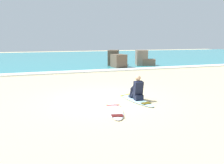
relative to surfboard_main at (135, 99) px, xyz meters
The scene contains 7 objects.
ground_plane 1.15m from the surfboard_main, 157.84° to the left, with size 80.00×80.00×0.00m, color #CCB584.
sea 22.14m from the surfboard_main, 92.76° to the left, with size 80.00×28.00×0.10m, color teal.
breaking_foam 8.48m from the surfboard_main, 97.23° to the left, with size 80.00×0.90×0.11m, color white.
surfboard_main is the anchor object (origin of this frame).
surfer_seated 0.43m from the surfboard_main, 76.46° to the right, with size 0.38×0.70×0.95m.
surfboard_spare_near 1.68m from the surfboard_main, 137.92° to the right, with size 0.93×1.97×0.08m.
rock_outcrop_distant 11.37m from the surfboard_main, 68.40° to the left, with size 4.23×3.30×1.44m.
Camera 1 is at (-2.65, -8.42, 2.36)m, focal length 36.66 mm.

